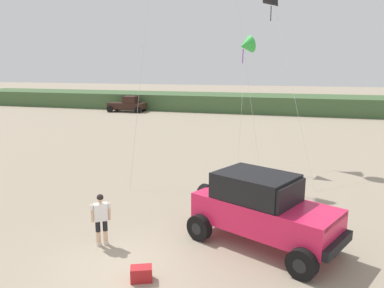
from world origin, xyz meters
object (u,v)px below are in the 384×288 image
Objects in this scene: person_watching at (101,217)px; distant_pickup at (128,104)px; jeep at (263,208)px; kite_green_box at (246,45)px; cooler_box at (141,274)px; kite_pink_ribbon at (274,1)px.

distant_pickup reaches higher than person_watching.
person_watching is at bearing -64.67° from distant_pickup.
jeep is 0.69× the size of kite_green_box.
kite_pink_ribbon is (1.75, 14.47, 8.91)m from cooler_box.
person_watching is 2.98× the size of cooler_box.
kite_pink_ribbon reaches higher than person_watching.
kite_green_box is (0.46, 13.05, 6.47)m from cooler_box.
jeep is 13.97m from kite_pink_ribbon.
jeep is 4.18m from cooler_box.
cooler_box is 14.57m from kite_green_box.
kite_green_box reaches higher than person_watching.
kite_pink_ribbon is (3.79, 12.97, 8.17)m from person_watching.
person_watching is 2.63m from cooler_box.
distant_pickup reaches higher than cooler_box.
jeep is at bearing 23.38° from cooler_box.
person_watching is 0.23× the size of kite_green_box.
kite_green_box is (-2.28, 10.06, 5.46)m from jeep.
distant_pickup is at bearing 122.87° from jeep.
cooler_box is at bearing -132.54° from jeep.
kite_pink_ribbon reaches higher than jeep.
distant_pickup is 0.66× the size of kite_green_box.
jeep reaches higher than cooler_box.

